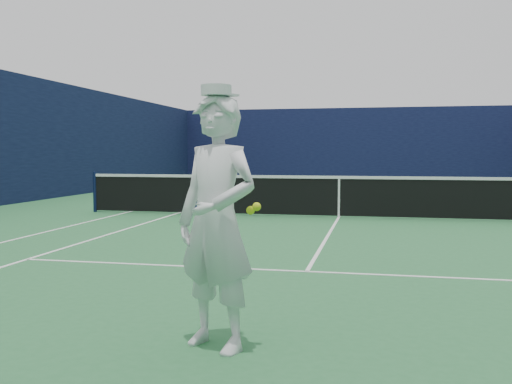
% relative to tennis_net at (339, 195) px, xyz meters
% --- Properties ---
extents(ground, '(80.00, 80.00, 0.00)m').
position_rel_tennis_net_xyz_m(ground, '(0.00, 0.00, -0.55)').
color(ground, '#266536').
rests_on(ground, ground).
extents(court_markings, '(11.03, 23.83, 0.01)m').
position_rel_tennis_net_xyz_m(court_markings, '(0.00, 0.00, -0.55)').
color(court_markings, white).
rests_on(court_markings, ground).
extents(windscreen_fence, '(20.12, 36.12, 4.00)m').
position_rel_tennis_net_xyz_m(windscreen_fence, '(0.00, 0.00, 1.45)').
color(windscreen_fence, '#0E1235').
rests_on(windscreen_fence, ground).
extents(tennis_net, '(12.88, 0.09, 1.07)m').
position_rel_tennis_net_xyz_m(tennis_net, '(0.00, 0.00, 0.00)').
color(tennis_net, '#141E4C').
rests_on(tennis_net, ground).
extents(tennis_player, '(0.88, 0.78, 2.10)m').
position_rel_tennis_net_xyz_m(tennis_player, '(-0.35, -9.45, 0.47)').
color(tennis_player, white).
rests_on(tennis_player, ground).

